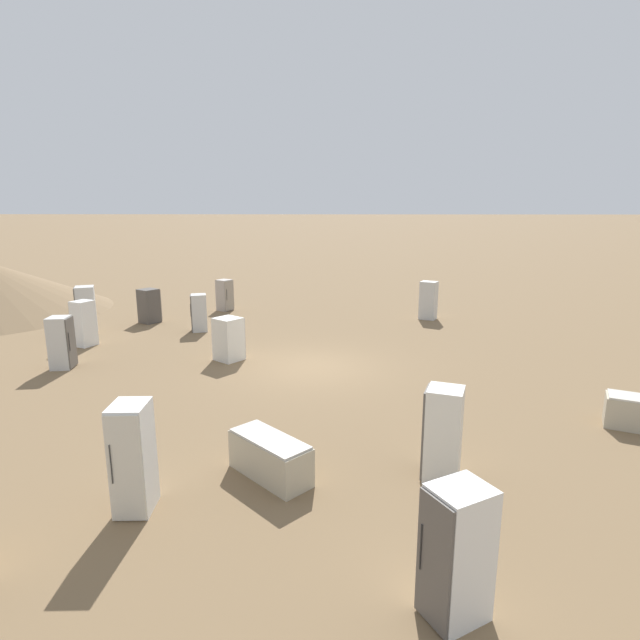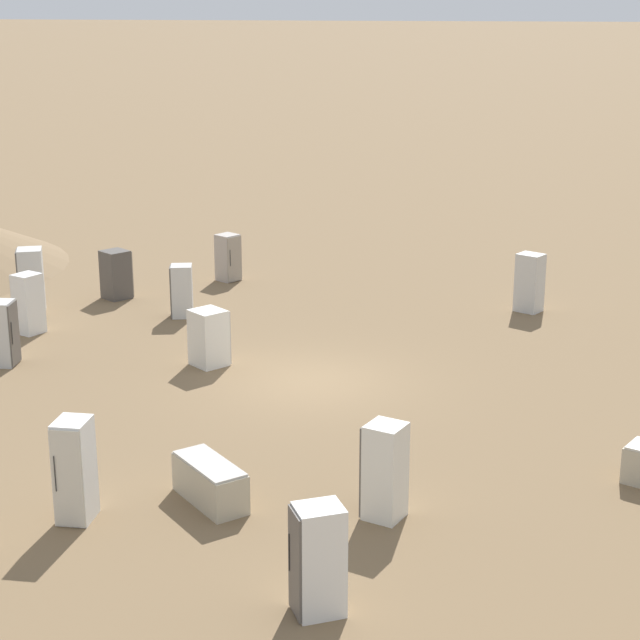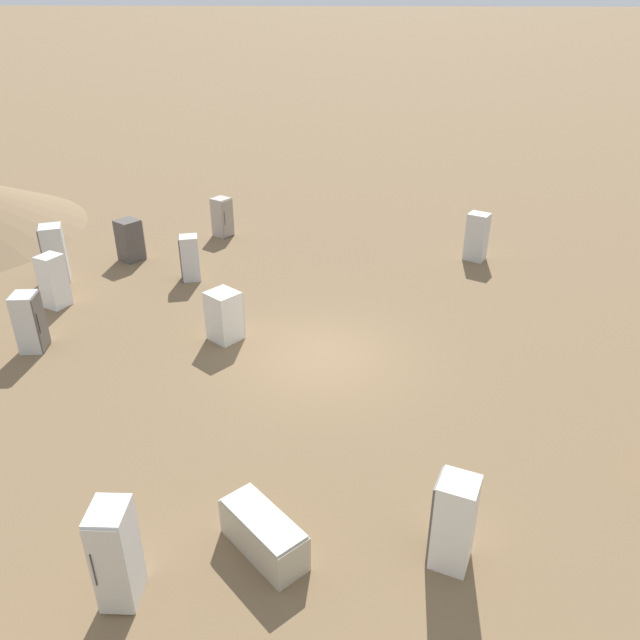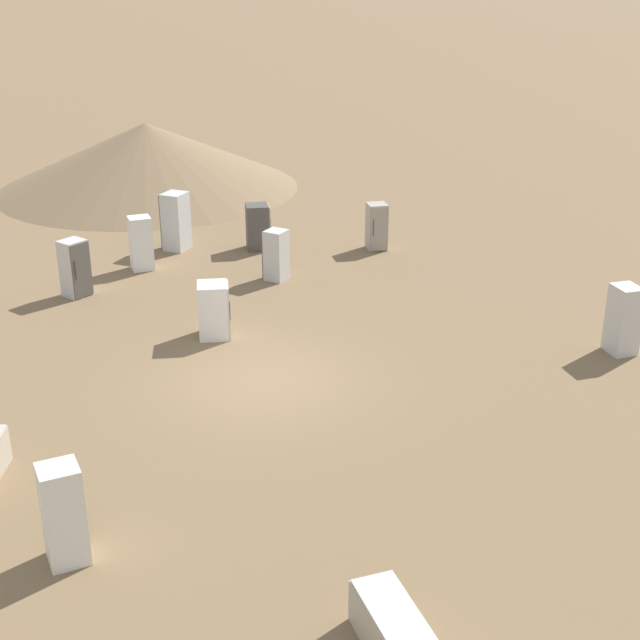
{
  "view_description": "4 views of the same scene",
  "coord_description": "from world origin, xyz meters",
  "px_view_note": "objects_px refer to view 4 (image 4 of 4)",
  "views": [
    {
      "loc": [
        14.99,
        1.12,
        4.86
      ],
      "look_at": [
        0.27,
        0.29,
        1.58
      ],
      "focal_mm": 28.0,
      "sensor_mm": 36.0,
      "label": 1
    },
    {
      "loc": [
        23.3,
        5.65,
        8.68
      ],
      "look_at": [
        1.27,
        0.51,
        1.94
      ],
      "focal_mm": 60.0,
      "sensor_mm": 36.0,
      "label": 2
    },
    {
      "loc": [
        14.16,
        1.53,
        8.55
      ],
      "look_at": [
        0.7,
        0.03,
        1.43
      ],
      "focal_mm": 35.0,
      "sensor_mm": 36.0,
      "label": 3
    },
    {
      "loc": [
        11.52,
        14.33,
        9.2
      ],
      "look_at": [
        -0.81,
        1.01,
        1.56
      ],
      "focal_mm": 50.0,
      "sensor_mm": 36.0,
      "label": 4
    }
  ],
  "objects_px": {
    "discarded_fridge_5": "(75,268)",
    "discarded_fridge_3": "(624,320)",
    "discarded_fridge_9": "(141,243)",
    "discarded_fridge_6": "(214,310)",
    "discarded_fridge_7": "(395,635)",
    "discarded_fridge_0": "(276,255)",
    "discarded_fridge_10": "(175,221)",
    "discarded_fridge_11": "(377,227)",
    "discarded_fridge_8": "(258,227)",
    "discarded_fridge_4": "(63,514)"
  },
  "relations": [
    {
      "from": "discarded_fridge_5",
      "to": "discarded_fridge_10",
      "type": "xyz_separation_m",
      "value": [
        -4.48,
        -1.57,
        0.13
      ]
    },
    {
      "from": "discarded_fridge_7",
      "to": "discarded_fridge_10",
      "type": "xyz_separation_m",
      "value": [
        -8.14,
        -17.24,
        0.57
      ]
    },
    {
      "from": "discarded_fridge_9",
      "to": "discarded_fridge_10",
      "type": "distance_m",
      "value": 2.1
    },
    {
      "from": "discarded_fridge_0",
      "to": "discarded_fridge_4",
      "type": "bearing_deg",
      "value": -162.19
    },
    {
      "from": "discarded_fridge_3",
      "to": "discarded_fridge_7",
      "type": "height_order",
      "value": "discarded_fridge_3"
    },
    {
      "from": "discarded_fridge_9",
      "to": "discarded_fridge_3",
      "type": "bearing_deg",
      "value": -46.93
    },
    {
      "from": "discarded_fridge_4",
      "to": "discarded_fridge_9",
      "type": "height_order",
      "value": "discarded_fridge_4"
    },
    {
      "from": "discarded_fridge_9",
      "to": "discarded_fridge_7",
      "type": "bearing_deg",
      "value": -89.68
    },
    {
      "from": "discarded_fridge_0",
      "to": "discarded_fridge_9",
      "type": "relative_size",
      "value": 0.92
    },
    {
      "from": "discarded_fridge_9",
      "to": "discarded_fridge_5",
      "type": "bearing_deg",
      "value": -144.22
    },
    {
      "from": "discarded_fridge_3",
      "to": "discarded_fridge_5",
      "type": "relative_size",
      "value": 1.05
    },
    {
      "from": "discarded_fridge_6",
      "to": "discarded_fridge_9",
      "type": "distance_m",
      "value": 5.84
    },
    {
      "from": "discarded_fridge_3",
      "to": "discarded_fridge_8",
      "type": "bearing_deg",
      "value": -147.09
    },
    {
      "from": "discarded_fridge_3",
      "to": "discarded_fridge_4",
      "type": "relative_size",
      "value": 0.98
    },
    {
      "from": "discarded_fridge_6",
      "to": "discarded_fridge_9",
      "type": "bearing_deg",
      "value": -158.05
    },
    {
      "from": "discarded_fridge_7",
      "to": "discarded_fridge_0",
      "type": "bearing_deg",
      "value": 79.21
    },
    {
      "from": "discarded_fridge_10",
      "to": "discarded_fridge_8",
      "type": "bearing_deg",
      "value": -66.59
    },
    {
      "from": "discarded_fridge_3",
      "to": "discarded_fridge_7",
      "type": "xyz_separation_m",
      "value": [
        11.53,
        3.16,
        -0.49
      ]
    },
    {
      "from": "discarded_fridge_8",
      "to": "discarded_fridge_10",
      "type": "relative_size",
      "value": 0.79
    },
    {
      "from": "discarded_fridge_10",
      "to": "discarded_fridge_11",
      "type": "relative_size",
      "value": 1.24
    },
    {
      "from": "discarded_fridge_6",
      "to": "discarded_fridge_3",
      "type": "bearing_deg",
      "value": 77.96
    },
    {
      "from": "discarded_fridge_6",
      "to": "discarded_fridge_10",
      "type": "height_order",
      "value": "discarded_fridge_10"
    },
    {
      "from": "discarded_fridge_6",
      "to": "discarded_fridge_0",
      "type": "bearing_deg",
      "value": 155.27
    },
    {
      "from": "discarded_fridge_4",
      "to": "discarded_fridge_9",
      "type": "distance_m",
      "value": 14.17
    },
    {
      "from": "discarded_fridge_10",
      "to": "discarded_fridge_0",
      "type": "bearing_deg",
      "value": -107.92
    },
    {
      "from": "discarded_fridge_0",
      "to": "discarded_fridge_10",
      "type": "relative_size",
      "value": 0.81
    },
    {
      "from": "discarded_fridge_5",
      "to": "discarded_fridge_3",
      "type": "bearing_deg",
      "value": 112.6
    },
    {
      "from": "discarded_fridge_7",
      "to": "discarded_fridge_9",
      "type": "bearing_deg",
      "value": 92.35
    },
    {
      "from": "discarded_fridge_9",
      "to": "discarded_fridge_6",
      "type": "bearing_deg",
      "value": -83.01
    },
    {
      "from": "discarded_fridge_4",
      "to": "discarded_fridge_5",
      "type": "bearing_deg",
      "value": 78.0
    },
    {
      "from": "discarded_fridge_4",
      "to": "discarded_fridge_7",
      "type": "relative_size",
      "value": 0.9
    },
    {
      "from": "discarded_fridge_3",
      "to": "discarded_fridge_11",
      "type": "relative_size",
      "value": 1.13
    },
    {
      "from": "discarded_fridge_0",
      "to": "discarded_fridge_5",
      "type": "relative_size",
      "value": 0.93
    },
    {
      "from": "discarded_fridge_0",
      "to": "discarded_fridge_6",
      "type": "height_order",
      "value": "discarded_fridge_0"
    },
    {
      "from": "discarded_fridge_7",
      "to": "discarded_fridge_3",
      "type": "bearing_deg",
      "value": 38.61
    },
    {
      "from": "discarded_fridge_11",
      "to": "discarded_fridge_5",
      "type": "bearing_deg",
      "value": 12.63
    },
    {
      "from": "discarded_fridge_3",
      "to": "discarded_fridge_9",
      "type": "bearing_deg",
      "value": -131.73
    },
    {
      "from": "discarded_fridge_6",
      "to": "discarded_fridge_11",
      "type": "relative_size",
      "value": 0.93
    },
    {
      "from": "discarded_fridge_6",
      "to": "discarded_fridge_9",
      "type": "relative_size",
      "value": 0.85
    },
    {
      "from": "discarded_fridge_0",
      "to": "discarded_fridge_5",
      "type": "bearing_deg",
      "value": 132.99
    },
    {
      "from": "discarded_fridge_3",
      "to": "discarded_fridge_10",
      "type": "bearing_deg",
      "value": -140.02
    },
    {
      "from": "discarded_fridge_0",
      "to": "discarded_fridge_9",
      "type": "xyz_separation_m",
      "value": [
        2.43,
        -3.51,
        0.07
      ]
    },
    {
      "from": "discarded_fridge_11",
      "to": "discarded_fridge_6",
      "type": "bearing_deg",
      "value": 44.35
    },
    {
      "from": "discarded_fridge_3",
      "to": "discarded_fridge_6",
      "type": "relative_size",
      "value": 1.21
    },
    {
      "from": "discarded_fridge_9",
      "to": "discarded_fridge_11",
      "type": "height_order",
      "value": "discarded_fridge_9"
    },
    {
      "from": "discarded_fridge_4",
      "to": "discarded_fridge_8",
      "type": "height_order",
      "value": "discarded_fridge_4"
    },
    {
      "from": "discarded_fridge_3",
      "to": "discarded_fridge_4",
      "type": "xyz_separation_m",
      "value": [
        13.84,
        -1.89,
        0.02
      ]
    },
    {
      "from": "discarded_fridge_7",
      "to": "discarded_fridge_11",
      "type": "distance_m",
      "value": 18.23
    },
    {
      "from": "discarded_fridge_5",
      "to": "discarded_fridge_7",
      "type": "relative_size",
      "value": 0.84
    },
    {
      "from": "discarded_fridge_4",
      "to": "discarded_fridge_7",
      "type": "xyz_separation_m",
      "value": [
        -2.31,
        5.05,
        -0.5
      ]
    }
  ]
}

